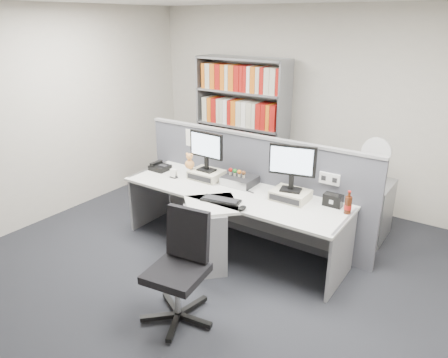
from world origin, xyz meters
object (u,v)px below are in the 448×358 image
Objects in this scene: desk at (221,220)px; cola_bottle at (348,205)px; desk_phone at (160,167)px; filing_cabinet at (369,210)px; speaker at (333,200)px; desktop_pc at (240,180)px; mouse at (242,208)px; desk_fan at (376,155)px; keyboard at (221,200)px; office_chair at (181,264)px; monitor_left at (206,148)px; shelving_unit at (242,128)px; monitor_right at (292,164)px; desk_calendar at (174,174)px.

cola_bottle reaches higher than desk.
filing_cabinet is at bearing 25.24° from desk_phone.
desk is 1.21m from speaker.
speaker reaches higher than desktop_pc.
filing_cabinet is (0.86, 1.53, -0.39)m from mouse.
desk_fan reaches higher than cola_bottle.
cola_bottle is (1.19, 0.46, 0.08)m from keyboard.
monitor_left is at bearing 118.14° from office_chair.
desk_phone is at bearing -175.24° from speaker.
office_chair reaches higher than desk.
shelving_unit is at bearing 106.19° from monitor_left.
shelving_unit is (0.25, 1.56, 0.22)m from desk_phone.
monitor_right reaches higher than cola_bottle.
desk_fan is at bearing 49.38° from desk.
desk_fan is at bearing 31.24° from monitor_left.
monitor_left is at bearing 7.64° from desk_phone.
desktop_pc is 0.71m from mouse.
desk is at bearing -155.72° from speaker.
filing_cabinet is (2.02, 1.22, -0.42)m from desk_calendar.
cola_bottle reaches higher than desk_phone.
mouse is 0.90m from office_chair.
desk_fan is (0.86, 1.53, 0.31)m from mouse.
desk_fan is (-0.04, 1.01, 0.24)m from cola_bottle.
monitor_left reaches higher than filing_cabinet.
desk_phone is (-1.10, -0.16, -0.01)m from desktop_pc.
shelving_unit reaches higher than cola_bottle.
mouse is 0.21× the size of desk_fan.
mouse is at bearing -15.84° from desk_phone.
desktop_pc is at bearing -142.91° from filing_cabinet.
speaker reaches higher than filing_cabinet.
mouse is 1.20m from desk_calendar.
monitor_right reaches higher than desktop_pc.
mouse is 1.55m from desk_phone.
desk_phone is (-1.19, 0.37, 0.02)m from keyboard.
desk_fan is 0.57× the size of office_chair.
monitor_left is 1.67m from office_chair.
filing_cabinet is at bearing 37.09° from desktop_pc.
shelving_unit is at bearing 81.00° from desk_phone.
desk_calendar is 0.05× the size of shelving_unit.
desk_calendar reaches higher than desktop_pc.
desk_phone is 2.12× the size of desk_calendar.
desk_fan is (2.02, 1.22, 0.28)m from desk_calendar.
desk_phone is (-1.77, -0.09, -0.36)m from monitor_right.
keyboard is 3.79× the size of mouse.
monitor_right reaches higher than mouse.
filing_cabinet is 0.70m from desk_fan.
desktop_pc is 0.82× the size of keyboard.
desk_fan reaches higher than desk_phone.
office_chair reaches higher than desk_calendar.
shelving_unit is at bearing 116.26° from keyboard.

